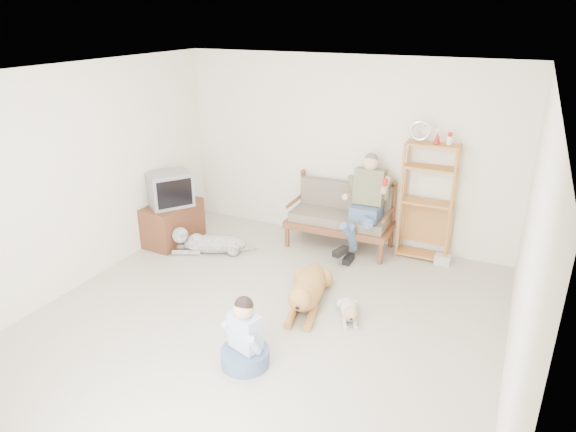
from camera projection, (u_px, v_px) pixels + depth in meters
The scene contains 17 objects.
floor at pixel (257, 328), 5.63m from camera, with size 5.50×5.50×0.00m, color beige.
ceiling at pixel (250, 75), 4.63m from camera, with size 5.50×5.50×0.00m, color white.
wall_back at pixel (345, 151), 7.44m from camera, with size 5.00×5.00×0.00m, color white.
wall_front at pixel (14, 381), 2.81m from camera, with size 5.00×5.00×0.00m, color white.
wall_left at pixel (70, 181), 6.11m from camera, with size 5.50×5.50×0.00m, color white.
wall_right at pixel (526, 262), 4.14m from camera, with size 5.50×5.50×0.00m, color white.
loveseat at pixel (341, 214), 7.46m from camera, with size 1.51×0.73×0.95m.
man at pixel (362, 212), 7.06m from camera, with size 0.55×0.79×1.27m.
etagere at pixel (427, 201), 6.96m from camera, with size 0.73×0.32×1.93m.
book_stack at pixel (443, 260), 7.03m from camera, with size 0.21×0.15×0.13m, color silver.
tv_stand at pixel (173, 223), 7.65m from camera, with size 0.56×0.93×0.60m.
crt_tv at pixel (170, 189), 7.40m from camera, with size 0.73×0.75×0.49m.
wall_outlet at pixel (269, 206), 8.31m from camera, with size 0.12×0.02×0.08m, color white.
golden_retriever at pixel (307, 290), 6.03m from camera, with size 0.59×1.48×0.46m.
shaggy_dog at pixel (207, 242), 7.35m from camera, with size 1.18×0.67×0.38m.
terrier at pixel (349, 311), 5.77m from camera, with size 0.35×0.62×0.25m.
child at pixel (245, 341), 4.96m from camera, with size 0.48×0.48×0.75m.
Camera 1 is at (2.33, -4.17, 3.24)m, focal length 32.00 mm.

